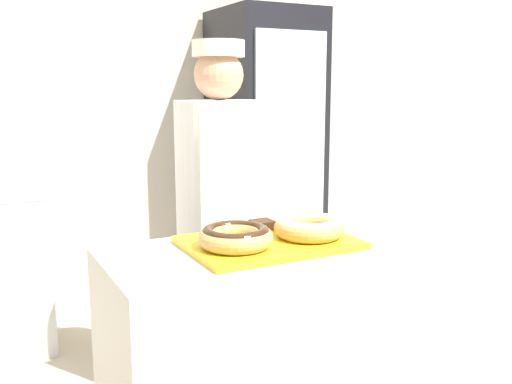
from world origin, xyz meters
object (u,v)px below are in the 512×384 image
object	(u,v)px
serving_tray	(269,243)
beverage_fridge	(265,158)
donut_chocolate_glaze	(236,236)
donut_light_glaze	(309,226)
brownie_back_left	(237,228)
brownie_back_right	(262,224)
baker_person	(221,220)

from	to	relation	value
serving_tray	beverage_fridge	bearing A→B (deg)	61.97
donut_chocolate_glaze	beverage_fridge	xyz separation A→B (m)	(1.07, 1.76, 0.01)
donut_light_glaze	brownie_back_left	xyz separation A→B (m)	(-0.20, 0.19, -0.02)
brownie_back_right	beverage_fridge	size ratio (longest dim) A/B	0.04
brownie_back_left	baker_person	world-z (taller)	baker_person
donut_chocolate_glaze	beverage_fridge	distance (m)	2.06
brownie_back_right	beverage_fridge	bearing A→B (deg)	61.24
brownie_back_right	baker_person	bearing A→B (deg)	86.01
baker_person	donut_light_glaze	bearing A→B (deg)	-84.76
donut_light_glaze	brownie_back_right	world-z (taller)	donut_light_glaze
brownie_back_left	beverage_fridge	distance (m)	1.85
donut_light_glaze	brownie_back_right	size ratio (longest dim) A/B	3.17
serving_tray	brownie_back_right	size ratio (longest dim) A/B	7.26
brownie_back_right	baker_person	xyz separation A→B (m)	(0.03, 0.46, -0.08)
serving_tray	baker_person	distance (m)	0.63
donut_chocolate_glaze	baker_person	distance (m)	0.70
serving_tray	brownie_back_right	bearing A→B (deg)	70.11
donut_light_glaze	brownie_back_right	xyz separation A→B (m)	(-0.09, 0.19, -0.02)
serving_tray	donut_light_glaze	world-z (taller)	donut_light_glaze
brownie_back_right	brownie_back_left	bearing A→B (deg)	180.00
donut_chocolate_glaze	donut_light_glaze	size ratio (longest dim) A/B	1.00
serving_tray	baker_person	world-z (taller)	baker_person
serving_tray	donut_light_glaze	size ratio (longest dim) A/B	2.29
donut_chocolate_glaze	baker_person	xyz separation A→B (m)	(0.23, 0.65, -0.11)
serving_tray	baker_person	xyz separation A→B (m)	(0.09, 0.62, -0.05)
donut_chocolate_glaze	beverage_fridge	world-z (taller)	beverage_fridge
donut_light_glaze	brownie_back_left	world-z (taller)	donut_light_glaze
donut_chocolate_glaze	donut_light_glaze	world-z (taller)	same
brownie_back_right	serving_tray	bearing A→B (deg)	-109.89
serving_tray	donut_chocolate_glaze	world-z (taller)	donut_chocolate_glaze
serving_tray	beverage_fridge	size ratio (longest dim) A/B	0.30
brownie_back_right	donut_light_glaze	bearing A→B (deg)	-63.60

